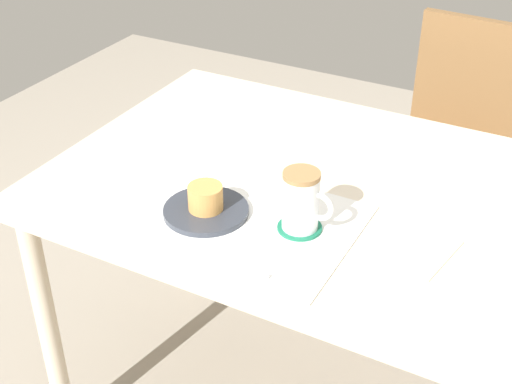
# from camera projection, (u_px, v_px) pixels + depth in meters

# --- Properties ---
(dining_table) EXTENTS (1.15, 0.84, 0.74)m
(dining_table) POSITION_uv_depth(u_px,v_px,m) (309.00, 210.00, 1.64)
(dining_table) COLOR beige
(dining_table) RESTS_ON ground_plane
(wooden_chair) EXTENTS (0.45, 0.45, 0.86)m
(wooden_chair) POSITION_uv_depth(u_px,v_px,m) (454.00, 147.00, 2.27)
(wooden_chair) COLOR brown
(wooden_chair) RESTS_ON ground_plane
(placemat) EXTENTS (0.44, 0.35, 0.00)m
(placemat) POSITION_uv_depth(u_px,v_px,m) (247.00, 221.00, 1.46)
(placemat) COLOR white
(placemat) RESTS_ON dining_table
(pastry_plate) EXTENTS (0.18, 0.18, 0.01)m
(pastry_plate) POSITION_uv_depth(u_px,v_px,m) (206.00, 211.00, 1.48)
(pastry_plate) COLOR #333842
(pastry_plate) RESTS_ON placemat
(pastry) EXTENTS (0.07, 0.07, 0.05)m
(pastry) POSITION_uv_depth(u_px,v_px,m) (205.00, 197.00, 1.46)
(pastry) COLOR tan
(pastry) RESTS_ON pastry_plate
(coffee_coaster) EXTENTS (0.09, 0.09, 0.00)m
(coffee_coaster) POSITION_uv_depth(u_px,v_px,m) (300.00, 228.00, 1.43)
(coffee_coaster) COLOR #196B4C
(coffee_coaster) RESTS_ON placemat
(coffee_mug) EXTENTS (0.11, 0.07, 0.13)m
(coffee_mug) POSITION_uv_depth(u_px,v_px,m) (302.00, 201.00, 1.40)
(coffee_mug) COLOR white
(coffee_mug) RESTS_ON coffee_coaster
(teaspoon) EXTENTS (0.13, 0.01, 0.01)m
(teaspoon) POSITION_uv_depth(u_px,v_px,m) (238.00, 266.00, 1.32)
(teaspoon) COLOR silver
(teaspoon) RESTS_ON placemat
(paper_napkin) EXTENTS (0.17, 0.17, 0.00)m
(paper_napkin) POSITION_uv_depth(u_px,v_px,m) (411.00, 247.00, 1.38)
(paper_napkin) COLOR silver
(paper_napkin) RESTS_ON dining_table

